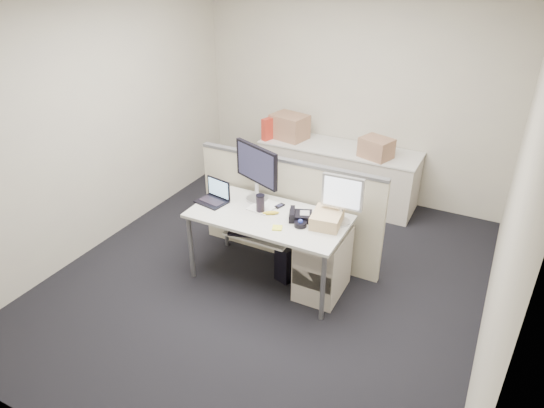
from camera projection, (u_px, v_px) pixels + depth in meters
The scene contains 28 objects.
floor at pixel (269, 278), 4.93m from camera, with size 4.00×4.50×0.01m, color black.
wall_back at pixel (352, 93), 6.05m from camera, with size 4.00×0.02×2.70m, color beige.
wall_front at pixel (69, 302), 2.52m from camera, with size 4.00×0.02×2.70m, color beige.
wall_left at pixel (100, 121), 5.09m from camera, with size 0.02×4.50×2.70m, color beige.
wall_right at pixel (515, 203), 3.48m from camera, with size 0.02×4.50×2.70m, color beige.
desk at pixel (269, 221), 4.61m from camera, with size 1.50×0.75×0.73m.
keyboard_tray at pixel (260, 234), 4.49m from camera, with size 0.62×0.32×0.02m, color silver.
drawer_pedestal at pixel (323, 263), 4.59m from camera, with size 0.40×0.55×0.65m, color beige.
cubicle_partition at pixel (289, 211), 5.01m from camera, with size 2.00×0.06×1.10m, color #BDB69A.
back_counter at pixel (338, 174), 6.26m from camera, with size 2.00×0.60×0.72m, color beige.
monitor_main at pixel (257, 173), 4.72m from camera, with size 0.58×0.22×0.58m, color black.
monitor_small at pixel (342, 200), 4.35m from camera, with size 0.38×0.19×0.47m, color #B7B7BC.
laptop at pixel (211, 193), 4.75m from camera, with size 0.29×0.22×0.22m, color black.
trackball at pixel (300, 224), 4.39m from camera, with size 0.12×0.12×0.04m, color black.
desk_phone at pixel (301, 216), 4.49m from camera, with size 0.21×0.17×0.07m, color black.
paper_stack at pixel (263, 206), 4.72m from camera, with size 0.22×0.28×0.01m, color white.
sticky_pad at pixel (277, 228), 4.36m from camera, with size 0.09×0.09×0.01m, color yellow.
travel_mug at pixel (260, 204), 4.59m from camera, with size 0.08×0.08×0.17m, color black.
banana at pixel (271, 213), 4.58m from camera, with size 0.16×0.04×0.04m, color yellow.
cellphone at pixel (280, 206), 4.72m from camera, with size 0.05×0.10×0.01m, color black.
manila_folders at pixel (327, 218), 4.40m from camera, with size 0.26×0.33×0.12m, color tan.
keyboard at pixel (253, 233), 4.47m from camera, with size 0.45×0.16×0.02m, color black.
pc_tower_desk at pixel (295, 258), 4.89m from camera, with size 0.17×0.42×0.39m, color black.
pc_tower_spare_dark at pixel (269, 167), 6.83m from camera, with size 0.18×0.46×0.43m, color black.
pc_tower_spare_silver at pixel (240, 175), 6.62m from camera, with size 0.18×0.44×0.41m, color #B7B7BC.
cardboard_box_left at pixel (289, 127), 6.30m from camera, with size 0.44×0.33×0.33m, color #A17A5D.
cardboard_box_right at pixel (376, 149), 5.74m from camera, with size 0.36×0.28×0.26m, color #A17A5D.
red_binder at pixel (272, 128), 6.30m from camera, with size 0.08×0.33×0.30m, color #B42D1E.
Camera 1 is at (1.84, -3.53, 2.99)m, focal length 32.00 mm.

